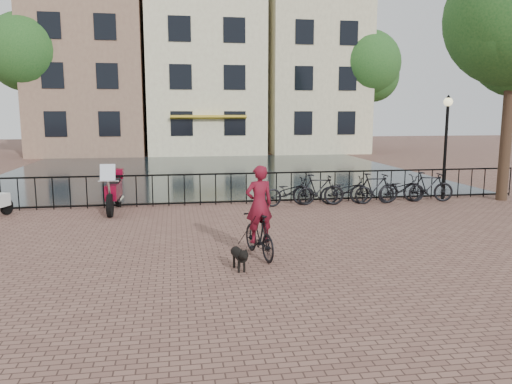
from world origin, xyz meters
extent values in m
plane|color=brown|center=(0.00, 0.00, 0.00)|extent=(100.00, 100.00, 0.00)
plane|color=black|center=(0.00, 17.30, 0.00)|extent=(20.00, 20.00, 0.00)
cube|color=black|center=(0.00, 8.00, 1.00)|extent=(20.00, 0.05, 0.05)
cube|color=black|center=(0.00, 8.00, 0.08)|extent=(20.00, 0.05, 0.05)
cube|color=brown|center=(-7.50, 30.00, 6.00)|extent=(7.50, 9.00, 12.00)
cube|color=beige|center=(0.50, 30.00, 5.50)|extent=(8.00, 9.00, 11.00)
cube|color=gold|center=(0.50, 25.30, 2.60)|extent=(5.00, 0.60, 0.15)
cube|color=#BAB28A|center=(8.50, 30.00, 6.25)|extent=(7.00, 9.00, 12.50)
cylinder|color=black|center=(-11.00, 27.00, 3.15)|extent=(0.36, 0.36, 6.30)
sphere|color=#184A1C|center=(-11.00, 27.00, 6.75)|extent=(5.04, 5.04, 5.04)
cylinder|color=black|center=(9.20, 7.30, 2.80)|extent=(0.36, 0.36, 5.60)
cylinder|color=black|center=(12.00, 27.00, 2.97)|extent=(0.36, 0.36, 5.95)
sphere|color=#184A1C|center=(12.00, 27.00, 6.38)|extent=(4.76, 4.76, 4.76)
cylinder|color=black|center=(7.20, 7.60, 1.60)|extent=(0.10, 0.10, 3.20)
sphere|color=beige|center=(7.20, 7.60, 3.30)|extent=(0.30, 0.30, 0.30)
imported|color=black|center=(-0.10, 1.99, 0.49)|extent=(0.78, 1.69, 0.98)
imported|color=maroon|center=(-0.10, 1.99, 1.27)|extent=(0.78, 0.59, 1.92)
imported|color=black|center=(1.80, 7.40, 0.45)|extent=(1.77, 0.79, 0.90)
imported|color=black|center=(2.75, 7.40, 0.50)|extent=(1.71, 0.70, 1.00)
imported|color=black|center=(3.70, 7.40, 0.45)|extent=(1.77, 0.80, 0.90)
imported|color=black|center=(4.65, 7.40, 0.50)|extent=(1.66, 0.47, 1.00)
imported|color=black|center=(5.60, 7.40, 0.45)|extent=(1.77, 0.79, 0.90)
imported|color=black|center=(6.55, 7.40, 0.50)|extent=(1.72, 0.74, 1.00)
camera|label=1|loc=(-1.79, -7.89, 2.99)|focal=35.00mm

